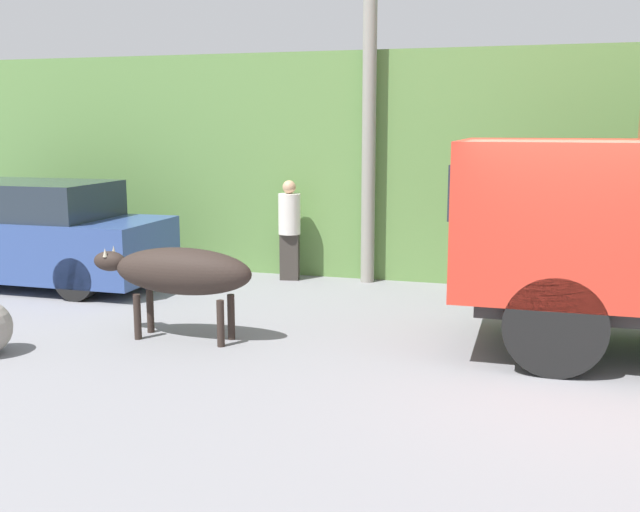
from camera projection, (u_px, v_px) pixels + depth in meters
name	position (u px, v px, depth m)	size (l,w,h in m)	color
ground_plane	(576.00, 375.00, 7.86)	(60.00, 60.00, 0.00)	gray
hillside_embankment	(566.00, 161.00, 14.65)	(32.00, 6.68, 3.78)	#608C47
building_backdrop	(248.00, 177.00, 14.66)	(4.67, 2.70, 3.12)	#C6B793
brown_cow	(180.00, 272.00, 9.04)	(2.10, 0.57, 1.14)	#2D231E
parked_suv	(28.00, 235.00, 12.15)	(4.58, 1.78, 1.69)	#334C8C
pedestrian_on_hill	(289.00, 226.00, 12.52)	(0.42, 0.42, 1.68)	#38332D
utility_pole	(370.00, 64.00, 11.88)	(0.90, 0.22, 6.84)	gray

